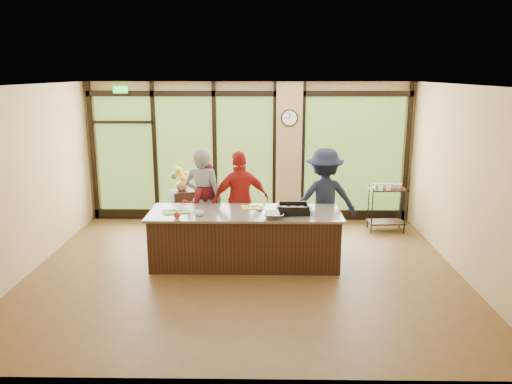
{
  "coord_description": "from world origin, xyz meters",
  "views": [
    {
      "loc": [
        0.31,
        -7.7,
        3.19
      ],
      "look_at": [
        0.18,
        0.4,
        1.24
      ],
      "focal_mm": 35.0,
      "sensor_mm": 36.0,
      "label": 1
    }
  ],
  "objects_px": {
    "cook_right": "(324,199)",
    "flower_stand": "(183,212)",
    "cook_left": "(203,199)",
    "bar_cart": "(387,203)",
    "roasting_pan": "(293,211)",
    "island_base": "(245,239)"
  },
  "relations": [
    {
      "from": "cook_left",
      "to": "cook_right",
      "type": "height_order",
      "value": "cook_left"
    },
    {
      "from": "cook_right",
      "to": "flower_stand",
      "type": "relative_size",
      "value": 2.11
    },
    {
      "from": "cook_left",
      "to": "cook_right",
      "type": "xyz_separation_m",
      "value": [
        2.2,
        0.09,
        -0.01
      ]
    },
    {
      "from": "cook_left",
      "to": "roasting_pan",
      "type": "distance_m",
      "value": 1.77
    },
    {
      "from": "cook_left",
      "to": "roasting_pan",
      "type": "relative_size",
      "value": 3.79
    },
    {
      "from": "bar_cart",
      "to": "cook_left",
      "type": "bearing_deg",
      "value": -166.28
    },
    {
      "from": "island_base",
      "to": "roasting_pan",
      "type": "xyz_separation_m",
      "value": [
        0.8,
        -0.08,
        0.52
      ]
    },
    {
      "from": "roasting_pan",
      "to": "cook_right",
      "type": "bearing_deg",
      "value": 48.48
    },
    {
      "from": "cook_right",
      "to": "bar_cart",
      "type": "relative_size",
      "value": 1.88
    },
    {
      "from": "roasting_pan",
      "to": "island_base",
      "type": "bearing_deg",
      "value": 167.08
    },
    {
      "from": "island_base",
      "to": "flower_stand",
      "type": "xyz_separation_m",
      "value": [
        -1.32,
        1.67,
        0.0
      ]
    },
    {
      "from": "cook_left",
      "to": "flower_stand",
      "type": "distance_m",
      "value": 1.21
    },
    {
      "from": "flower_stand",
      "to": "bar_cart",
      "type": "distance_m",
      "value": 4.15
    },
    {
      "from": "cook_left",
      "to": "roasting_pan",
      "type": "xyz_separation_m",
      "value": [
        1.58,
        -0.8,
        0.01
      ]
    },
    {
      "from": "island_base",
      "to": "cook_left",
      "type": "xyz_separation_m",
      "value": [
        -0.78,
        0.72,
        0.51
      ]
    },
    {
      "from": "cook_right",
      "to": "bar_cart",
      "type": "height_order",
      "value": "cook_right"
    },
    {
      "from": "cook_left",
      "to": "flower_stand",
      "type": "relative_size",
      "value": 2.14
    },
    {
      "from": "cook_left",
      "to": "bar_cart",
      "type": "height_order",
      "value": "cook_left"
    },
    {
      "from": "island_base",
      "to": "bar_cart",
      "type": "relative_size",
      "value": 3.11
    },
    {
      "from": "cook_right",
      "to": "roasting_pan",
      "type": "distance_m",
      "value": 1.08
    },
    {
      "from": "island_base",
      "to": "bar_cart",
      "type": "xyz_separation_m",
      "value": [
        2.83,
        1.86,
        0.16
      ]
    },
    {
      "from": "cook_left",
      "to": "cook_right",
      "type": "relative_size",
      "value": 1.02
    }
  ]
}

